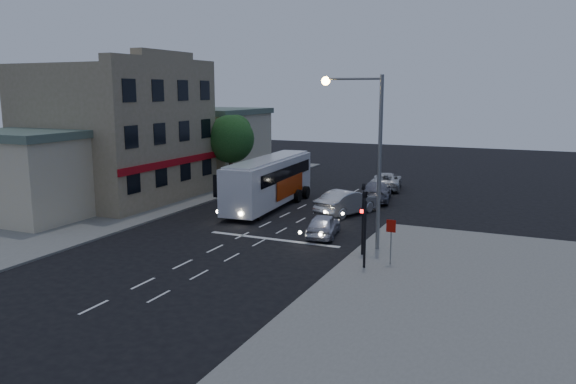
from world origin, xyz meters
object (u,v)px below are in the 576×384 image
at_px(car_sedan_b, 376,191).
at_px(car_sedan_c, 386,181).
at_px(tour_bus, 269,181).
at_px(regulatory_sign, 391,235).
at_px(street_tree, 230,137).
at_px(traffic_signal_side, 365,220).
at_px(streetlight, 368,142).
at_px(car_sedan_a, 347,202).
at_px(car_suv, 323,225).
at_px(traffic_signal_main, 363,210).

bearing_deg(car_sedan_b, car_sedan_c, -94.48).
relative_size(tour_bus, regulatory_sign, 5.33).
bearing_deg(car_sedan_b, street_tree, -9.83).
xyz_separation_m(tour_bus, car_sedan_c, (5.88, 10.70, -1.21)).
relative_size(traffic_signal_side, streetlight, 0.46).
xyz_separation_m(car_sedan_b, streetlight, (3.00, -13.05, 4.98)).
height_order(car_sedan_a, regulatory_sign, regulatory_sign).
bearing_deg(streetlight, car_sedan_c, 101.05).
bearing_deg(car_suv, traffic_signal_main, 126.85).
xyz_separation_m(car_suv, traffic_signal_side, (3.94, -5.00, 1.75)).
height_order(car_suv, car_sedan_b, car_sedan_b).
bearing_deg(car_sedan_a, streetlight, 134.69).
relative_size(car_sedan_c, traffic_signal_main, 1.26).
height_order(car_sedan_c, street_tree, street_tree).
distance_m(car_sedan_c, street_tree, 13.76).
bearing_deg(street_tree, car_sedan_a, -22.98).
height_order(traffic_signal_main, streetlight, streetlight).
xyz_separation_m(tour_bus, car_suv, (6.51, -6.23, -1.26)).
bearing_deg(tour_bus, street_tree, 136.64).
bearing_deg(regulatory_sign, tour_bus, 138.12).
bearing_deg(tour_bus, streetlight, -43.35).
distance_m(regulatory_sign, street_tree, 23.40).
bearing_deg(traffic_signal_main, street_tree, 137.97).
relative_size(tour_bus, car_sedan_a, 2.31).
height_order(streetlight, street_tree, streetlight).
distance_m(car_sedan_a, traffic_signal_side, 12.13).
xyz_separation_m(car_sedan_c, street_tree, (-11.93, -5.70, 3.78)).
bearing_deg(car_sedan_a, car_suv, 115.39).
bearing_deg(car_sedan_a, traffic_signal_side, 132.04).
bearing_deg(car_suv, car_sedan_b, -100.02).
bearing_deg(car_sedan_b, traffic_signal_main, 91.83).
bearing_deg(street_tree, tour_bus, -39.52).
distance_m(car_sedan_b, regulatory_sign, 16.29).
relative_size(tour_bus, car_sedan_b, 2.25).
bearing_deg(traffic_signal_main, car_suv, 136.98).
distance_m(car_sedan_c, regulatory_sign, 21.71).
height_order(traffic_signal_side, streetlight, streetlight).
bearing_deg(regulatory_sign, street_tree, 138.92).
relative_size(car_sedan_a, car_sedan_b, 0.98).
distance_m(car_sedan_a, regulatory_sign, 11.61).
xyz_separation_m(tour_bus, traffic_signal_side, (10.45, -11.23, 0.50)).
xyz_separation_m(regulatory_sign, streetlight, (-1.96, 2.44, 4.14)).
bearing_deg(regulatory_sign, car_sedan_a, 118.49).
relative_size(car_sedan_c, regulatory_sign, 2.34).
xyz_separation_m(traffic_signal_main, streetlight, (-0.26, 1.42, 3.31)).
relative_size(car_suv, car_sedan_b, 0.75).
height_order(car_suv, traffic_signal_side, traffic_signal_side).
xyz_separation_m(car_sedan_c, traffic_signal_main, (3.87, -19.95, 1.70)).
bearing_deg(car_sedan_b, traffic_signal_side, 92.67).
bearing_deg(car_suv, car_sedan_c, -97.99).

